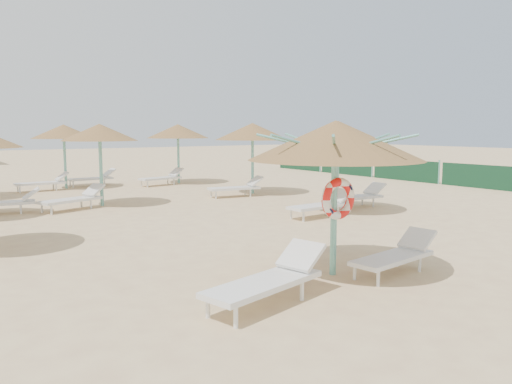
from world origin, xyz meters
TOP-DOWN VIEW (x-y plane):
  - ground at (0.00, 0.00)m, footprint 120.00×120.00m
  - main_palapa at (0.10, 0.36)m, footprint 2.92×2.92m
  - lounger_main_a at (-1.65, -0.19)m, footprint 2.18×1.09m
  - lounger_main_b at (1.05, -0.21)m, footprint 1.92×0.77m
  - palapa_field at (0.50, 10.99)m, footprint 14.02×13.66m
  - windbreak_fence at (14.00, 9.96)m, footprint 0.08×19.84m

SIDE VIEW (x-z plane):
  - ground at x=0.00m, z-range 0.00..0.00m
  - lounger_main_b at x=1.05m, z-range -0.02..0.66m
  - lounger_main_a at x=-1.65m, z-range -0.02..0.74m
  - windbreak_fence at x=14.00m, z-range -0.05..1.05m
  - main_palapa at x=0.10m, z-range 0.96..3.58m
  - palapa_field at x=0.50m, z-range 0.95..3.67m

